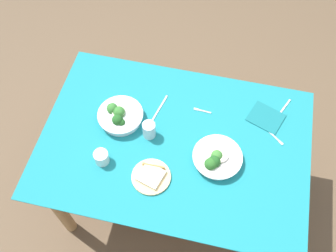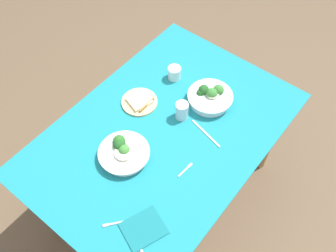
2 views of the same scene
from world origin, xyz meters
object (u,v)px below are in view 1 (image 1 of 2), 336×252
at_px(water_glass_side, 149,130).
at_px(table_knife_left, 159,110).
at_px(bread_side_plate, 151,176).
at_px(water_glass_center, 102,157).
at_px(table_knife_right, 282,110).
at_px(fork_by_far_bowl, 202,111).
at_px(napkin_folded_upper, 266,118).
at_px(broccoli_bowl_far, 216,158).
at_px(fork_by_near_bowl, 276,138).
at_px(broccoli_bowl_near, 120,116).

height_order(water_glass_side, table_knife_left, water_glass_side).
bearing_deg(bread_side_plate, water_glass_center, -6.95).
bearing_deg(table_knife_right, bread_side_plate, 156.71).
distance_m(fork_by_far_bowl, table_knife_left, 0.24).
bearing_deg(napkin_folded_upper, fork_by_far_bowl, 5.35).
relative_size(broccoli_bowl_far, fork_by_near_bowl, 2.86).
distance_m(water_glass_center, napkin_folded_upper, 0.92).
bearing_deg(broccoli_bowl_far, fork_by_far_bowl, -66.29).
xyz_separation_m(water_glass_center, fork_by_near_bowl, (-0.86, -0.33, -0.04)).
distance_m(water_glass_center, fork_by_near_bowl, 0.93).
bearing_deg(broccoli_bowl_near, table_knife_right, -163.36).
height_order(broccoli_bowl_far, table_knife_left, broccoli_bowl_far).
xyz_separation_m(broccoli_bowl_near, fork_by_near_bowl, (-0.84, -0.07, -0.03)).
relative_size(broccoli_bowl_near, water_glass_side, 2.45).
xyz_separation_m(water_glass_side, fork_by_near_bowl, (-0.67, -0.13, -0.05)).
bearing_deg(fork_by_near_bowl, water_glass_center, -119.84).
bearing_deg(water_glass_center, broccoli_bowl_far, -167.39).
height_order(fork_by_near_bowl, napkin_folded_upper, napkin_folded_upper).
distance_m(broccoli_bowl_far, water_glass_side, 0.38).
bearing_deg(fork_by_far_bowl, table_knife_right, -162.43).
height_order(table_knife_right, napkin_folded_upper, napkin_folded_upper).
relative_size(broccoli_bowl_near, fork_by_far_bowl, 2.48).
xyz_separation_m(broccoli_bowl_near, bread_side_plate, (-0.25, 0.29, -0.03)).
height_order(broccoli_bowl_far, napkin_folded_upper, broccoli_bowl_far).
relative_size(water_glass_side, fork_by_far_bowl, 1.01).
height_order(water_glass_center, fork_by_far_bowl, water_glass_center).
height_order(water_glass_side, napkin_folded_upper, water_glass_side).
xyz_separation_m(water_glass_center, water_glass_side, (-0.20, -0.20, 0.01)).
bearing_deg(fork_by_near_bowl, water_glass_side, -130.04).
height_order(water_glass_center, table_knife_right, water_glass_center).
xyz_separation_m(broccoli_bowl_near, water_glass_center, (0.02, 0.26, 0.00)).
relative_size(water_glass_side, fork_by_near_bowl, 1.13).
distance_m(broccoli_bowl_near, fork_by_far_bowl, 0.45).
xyz_separation_m(bread_side_plate, water_glass_center, (0.27, -0.03, 0.03)).
relative_size(broccoli_bowl_far, napkin_folded_upper, 1.43).
height_order(fork_by_near_bowl, table_knife_right, same).
xyz_separation_m(broccoli_bowl_near, napkin_folded_upper, (-0.78, -0.19, -0.03)).
bearing_deg(fork_by_far_bowl, napkin_folded_upper, -170.11).
bearing_deg(bread_side_plate, fork_by_near_bowl, -148.60).
distance_m(broccoli_bowl_far, table_knife_right, 0.50).
relative_size(fork_by_near_bowl, table_knife_right, 0.48).
height_order(fork_by_near_bowl, table_knife_left, same).
bearing_deg(water_glass_side, water_glass_center, 45.97).
height_order(broccoli_bowl_near, table_knife_left, broccoli_bowl_near).
bearing_deg(fork_by_near_bowl, broccoli_bowl_near, -136.11).
relative_size(broccoli_bowl_near, table_knife_right, 1.34).
height_order(table_knife_left, napkin_folded_upper, napkin_folded_upper).
xyz_separation_m(broccoli_bowl_far, water_glass_side, (0.37, -0.08, 0.02)).
distance_m(water_glass_center, water_glass_side, 0.28).
distance_m(broccoli_bowl_far, fork_by_near_bowl, 0.36).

